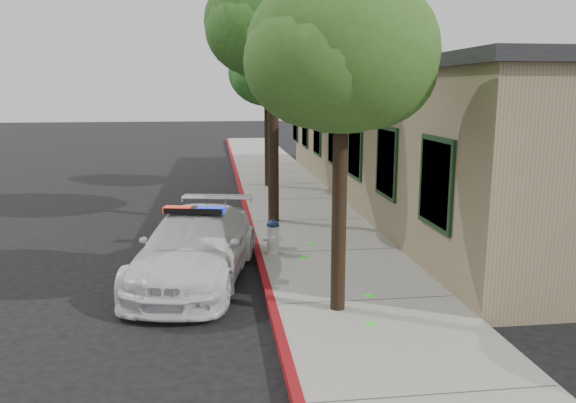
# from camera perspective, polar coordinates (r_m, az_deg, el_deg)

# --- Properties ---
(ground) EXTENTS (120.00, 120.00, 0.00)m
(ground) POSITION_cam_1_polar(r_m,az_deg,el_deg) (9.40, -1.98, -11.30)
(ground) COLOR black
(ground) RESTS_ON ground
(sidewalk) EXTENTS (3.20, 60.00, 0.15)m
(sidewalk) POSITION_cam_1_polar(r_m,az_deg,el_deg) (12.41, 4.09, -5.32)
(sidewalk) COLOR gray
(sidewalk) RESTS_ON ground
(red_curb) EXTENTS (0.14, 60.00, 0.16)m
(red_curb) POSITION_cam_1_polar(r_m,az_deg,el_deg) (12.20, -3.05, -5.57)
(red_curb) COLOR maroon
(red_curb) RESTS_ON ground
(clapboard_building) EXTENTS (7.30, 20.89, 4.24)m
(clapboard_building) POSITION_cam_1_polar(r_m,az_deg,el_deg) (19.24, 15.65, 6.40)
(clapboard_building) COLOR #897659
(clapboard_building) RESTS_ON ground
(police_car) EXTENTS (2.76, 4.87, 1.45)m
(police_car) POSITION_cam_1_polar(r_m,az_deg,el_deg) (10.88, -9.38, -4.58)
(police_car) COLOR white
(police_car) RESTS_ON ground
(fire_hydrant) EXTENTS (0.43, 0.37, 0.76)m
(fire_hydrant) POSITION_cam_1_polar(r_m,az_deg,el_deg) (12.04, -1.53, -3.57)
(fire_hydrant) COLOR silver
(fire_hydrant) RESTS_ON sidewalk
(street_tree_near) EXTENTS (3.00, 2.86, 5.23)m
(street_tree_near) POSITION_cam_1_polar(r_m,az_deg,el_deg) (8.58, 5.58, 14.20)
(street_tree_near) COLOR black
(street_tree_near) RESTS_ON sidewalk
(street_tree_mid) EXTENTS (3.46, 3.58, 6.60)m
(street_tree_mid) POSITION_cam_1_polar(r_m,az_deg,el_deg) (14.88, -1.58, 17.09)
(street_tree_mid) COLOR black
(street_tree_mid) RESTS_ON sidewalk
(street_tree_far) EXTENTS (2.84, 2.85, 5.26)m
(street_tree_far) POSITION_cam_1_polar(r_m,az_deg,el_deg) (20.43, -2.00, 12.60)
(street_tree_far) COLOR black
(street_tree_far) RESTS_ON sidewalk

